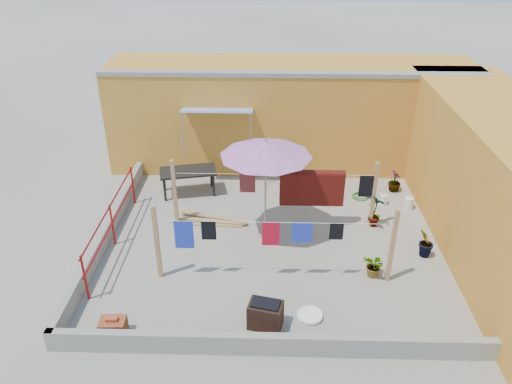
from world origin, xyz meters
TOP-DOWN VIEW (x-y plane):
  - ground at (0.00, 0.00)m, footprint 80.00×80.00m
  - wall_back at (0.50, 4.69)m, footprint 11.00×3.27m
  - wall_right at (5.20, 0.00)m, footprint 2.40×9.00m
  - parapet_front at (0.00, -3.58)m, footprint 8.30×0.16m
  - parapet_left at (-4.08, 0.00)m, footprint 0.16×7.30m
  - red_railing at (-3.85, -0.20)m, footprint 0.05×4.20m
  - clothesline_rig at (0.73, 0.53)m, footprint 5.09×2.35m
  - patio_umbrella at (-0.20, 0.33)m, footprint 2.83×2.83m
  - outdoor_table at (-2.42, 2.40)m, footprint 1.69×1.10m
  - brick_stack at (-3.04, -3.20)m, footprint 0.50×0.37m
  - lumber_pile at (-1.64, 0.83)m, footprint 1.98×0.66m
  - brazier at (-0.16, -2.87)m, footprint 0.73×0.57m
  - white_basin at (0.73, -2.62)m, footprint 0.53×0.53m
  - water_jug_a at (3.05, 1.92)m, footprint 0.20×0.20m
  - water_jug_b at (3.70, 1.72)m, footprint 0.24×0.24m
  - green_hose at (2.49, 2.30)m, footprint 0.48×0.48m
  - plant_back_a at (0.50, 3.20)m, footprint 0.73×0.66m
  - plant_back_b at (3.51, 2.70)m, footprint 0.43×0.43m
  - plant_right_a at (2.59, 0.80)m, footprint 0.59×0.57m
  - plant_right_b at (3.53, -0.51)m, footprint 0.49×0.53m
  - plant_right_c at (2.23, -1.27)m, footprint 0.64×0.64m

SIDE VIEW (x-z plane):
  - ground at x=0.00m, z-range 0.00..0.00m
  - green_hose at x=2.49m, z-range 0.00..0.07m
  - white_basin at x=0.73m, z-range 0.00..0.09m
  - lumber_pile at x=-1.64m, z-range 0.00..0.12m
  - water_jug_a at x=3.05m, z-range -0.02..0.30m
  - water_jug_b at x=3.70m, z-range -0.02..0.35m
  - brick_stack at x=-3.04m, z-range -0.03..0.40m
  - parapet_front at x=0.00m, z-range 0.00..0.44m
  - parapet_left at x=-4.08m, z-range 0.00..0.44m
  - plant_right_c at x=2.23m, z-range 0.00..0.54m
  - brazier at x=-0.16m, z-range -0.01..0.57m
  - plant_back_b at x=3.51m, z-range 0.00..0.64m
  - plant_back_a at x=0.50m, z-range 0.00..0.71m
  - plant_right_b at x=3.53m, z-range 0.00..0.76m
  - plant_right_a at x=2.59m, z-range 0.00..0.93m
  - outdoor_table at x=-2.42m, z-range 0.30..1.03m
  - red_railing at x=-3.85m, z-range 0.17..1.27m
  - clothesline_rig at x=0.73m, z-range 0.15..1.95m
  - wall_right at x=5.20m, z-range 0.00..3.20m
  - wall_back at x=0.50m, z-range 0.00..3.21m
  - patio_umbrella at x=-0.20m, z-range 1.03..3.62m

